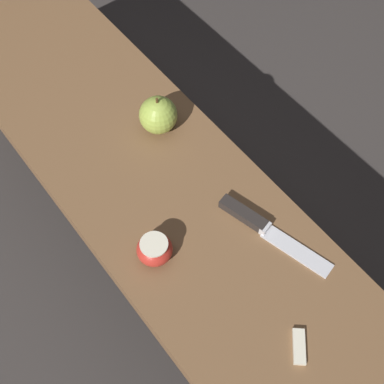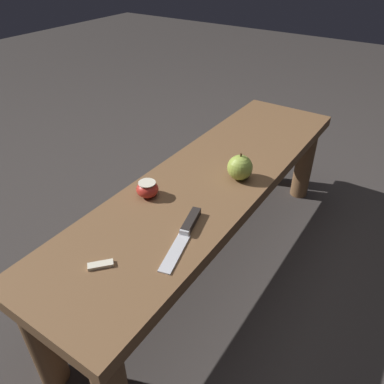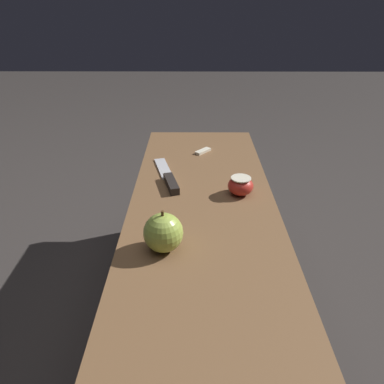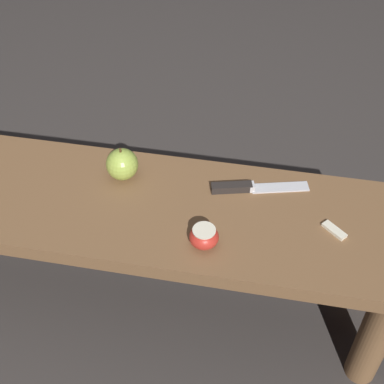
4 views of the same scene
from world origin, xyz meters
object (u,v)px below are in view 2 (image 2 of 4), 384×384
object	(u,v)px
apple_whole	(240,167)
knife	(187,229)
apple_cut	(147,189)
wooden_bench	(211,195)

from	to	relation	value
apple_whole	knife	bearing A→B (deg)	-178.52
knife	apple_whole	world-z (taller)	apple_whole
knife	apple_whole	distance (m)	0.31
knife	apple_cut	size ratio (longest dim) A/B	3.64
apple_whole	apple_cut	distance (m)	0.30
wooden_bench	apple_cut	size ratio (longest dim) A/B	20.78
wooden_bench	apple_cut	world-z (taller)	apple_cut
knife	wooden_bench	bearing A→B (deg)	-176.28
wooden_bench	apple_whole	bearing A→B (deg)	-69.60
wooden_bench	apple_whole	xyz separation A→B (m)	(0.03, -0.08, 0.12)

